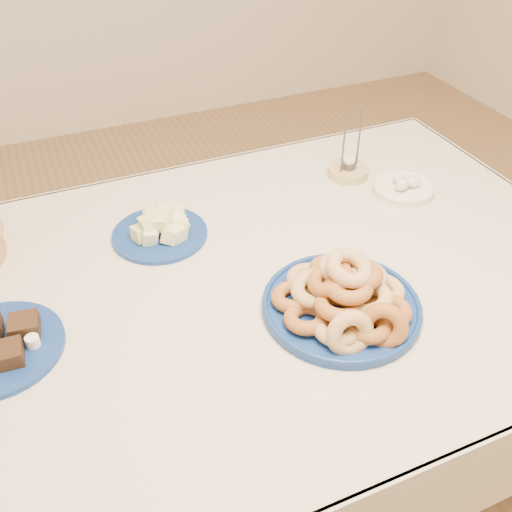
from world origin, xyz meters
name	(u,v)px	position (x,y,z in m)	size (l,w,h in m)	color
ground	(250,462)	(0.00, 0.00, 0.00)	(5.00, 5.00, 0.00)	olive
dining_table	(248,311)	(0.00, 0.00, 0.64)	(1.71, 1.11, 0.75)	brown
donut_platter	(344,298)	(0.14, -0.18, 0.79)	(0.42, 0.42, 0.15)	navy
melon_plate	(162,229)	(-0.13, 0.23, 0.77)	(0.25, 0.25, 0.08)	navy
candle_holder	(348,170)	(0.44, 0.31, 0.77)	(0.15, 0.15, 0.20)	tan
egg_bowl	(403,188)	(0.53, 0.16, 0.77)	(0.20, 0.20, 0.05)	white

